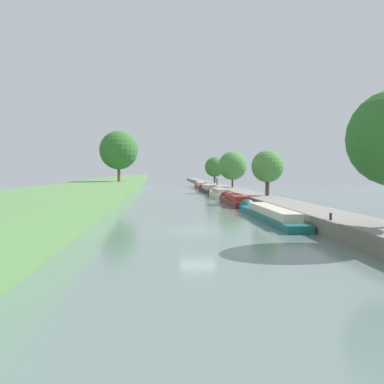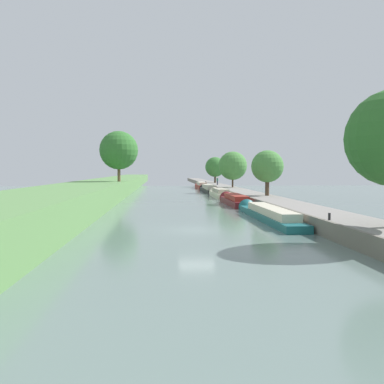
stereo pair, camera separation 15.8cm
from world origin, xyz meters
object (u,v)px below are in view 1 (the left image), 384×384
at_px(narrowboat_cream, 219,193).
at_px(person_walking, 217,181).
at_px(mooring_bollard_far, 205,182).
at_px(narrowboat_maroon, 234,200).
at_px(narrowboat_black, 208,189).
at_px(narrowboat_red, 200,186).
at_px(narrowboat_teal, 267,214).
at_px(mooring_bollard_near, 331,216).

relative_size(narrowboat_cream, person_walking, 6.69).
distance_m(person_walking, mooring_bollard_far, 11.11).
height_order(narrowboat_maroon, person_walking, person_walking).
bearing_deg(narrowboat_black, narrowboat_red, 89.63).
relative_size(narrowboat_teal, mooring_bollard_near, 36.75).
height_order(narrowboat_maroon, narrowboat_black, narrowboat_black).
bearing_deg(person_walking, narrowboat_maroon, -94.75).
bearing_deg(narrowboat_cream, narrowboat_teal, -89.79).
distance_m(narrowboat_teal, narrowboat_cream, 27.88).
bearing_deg(person_walking, narrowboat_teal, -93.24).
bearing_deg(mooring_bollard_far, narrowboat_black, -95.00).
bearing_deg(person_walking, mooring_bollard_near, -91.21).
xyz_separation_m(narrowboat_maroon, narrowboat_red, (0.11, 43.00, 0.09)).
xyz_separation_m(person_walking, mooring_bollard_far, (-1.28, 11.02, -0.65)).
relative_size(narrowboat_maroon, person_walking, 7.17).
xyz_separation_m(narrowboat_cream, narrowboat_red, (0.06, 29.93, 0.03)).
xyz_separation_m(narrowboat_black, person_walking, (3.08, 9.51, 1.30)).
distance_m(narrowboat_red, mooring_bollard_near, 66.85).
height_order(narrowboat_cream, person_walking, person_walking).
height_order(narrowboat_maroon, mooring_bollard_near, mooring_bollard_near).
distance_m(narrowboat_teal, narrowboat_red, 57.81).
bearing_deg(mooring_bollard_near, narrowboat_cream, 92.73).
distance_m(narrowboat_black, narrowboat_red, 15.31).
distance_m(narrowboat_maroon, mooring_bollard_far, 48.25).
bearing_deg(narrowboat_red, person_walking, -62.81).
relative_size(narrowboat_maroon, narrowboat_black, 0.74).
bearing_deg(narrowboat_black, mooring_bollard_near, -88.00).
xyz_separation_m(narrowboat_black, mooring_bollard_far, (1.80, 20.53, 0.66)).
bearing_deg(mooring_bollard_near, narrowboat_black, 92.00).
xyz_separation_m(narrowboat_maroon, mooring_bollard_near, (1.81, -23.83, 0.72)).
bearing_deg(narrowboat_red, narrowboat_black, -90.37).
distance_m(narrowboat_teal, person_walking, 52.11).
bearing_deg(narrowboat_black, person_walking, 72.05).
bearing_deg(narrowboat_black, narrowboat_teal, -89.81).
distance_m(narrowboat_red, person_walking, 6.65).
relative_size(narrowboat_black, mooring_bollard_near, 35.96).
bearing_deg(mooring_bollard_far, narrowboat_maroon, -92.15).
relative_size(narrowboat_teal, person_walking, 9.96).
height_order(narrowboat_maroon, narrowboat_red, narrowboat_red).
bearing_deg(mooring_bollard_far, person_walking, -83.35).
xyz_separation_m(narrowboat_cream, narrowboat_black, (-0.04, 14.62, 0.01)).
relative_size(narrowboat_cream, narrowboat_red, 0.90).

